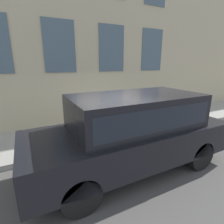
# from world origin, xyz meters

# --- Properties ---
(ground_plane) EXTENTS (80.00, 80.00, 0.00)m
(ground_plane) POSITION_xyz_m (0.00, 0.00, 0.00)
(ground_plane) COLOR #514F4C
(sidewalk) EXTENTS (2.55, 60.00, 0.15)m
(sidewalk) POSITION_xyz_m (1.27, 0.00, 0.08)
(sidewalk) COLOR #9E9B93
(sidewalk) RESTS_ON ground_plane
(fire_hydrant) EXTENTS (0.34, 0.45, 0.82)m
(fire_hydrant) POSITION_xyz_m (0.48, 0.08, 0.57)
(fire_hydrant) COLOR #2D7260
(fire_hydrant) RESTS_ON sidewalk
(person) EXTENTS (0.39, 0.26, 1.60)m
(person) POSITION_xyz_m (0.73, -0.41, 1.12)
(person) COLOR #232328
(person) RESTS_ON sidewalk
(parked_truck_charcoal_near) EXTENTS (1.96, 5.15, 1.96)m
(parked_truck_charcoal_near) POSITION_xyz_m (-1.32, 0.22, 1.12)
(parked_truck_charcoal_near) COLOR black
(parked_truck_charcoal_near) RESTS_ON ground_plane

